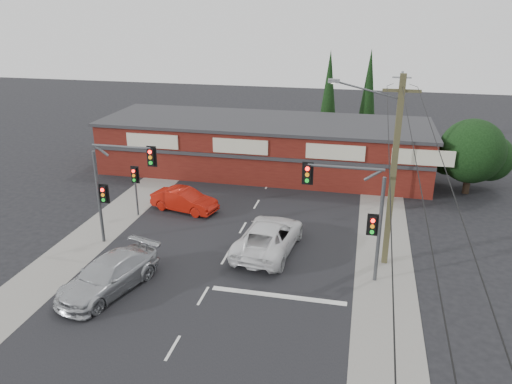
% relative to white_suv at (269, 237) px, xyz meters
% --- Properties ---
extents(ground, '(120.00, 120.00, 0.00)m').
position_rel_white_suv_xyz_m(ground, '(-2.15, -3.00, -0.86)').
color(ground, black).
rests_on(ground, ground).
extents(road_strip, '(14.00, 70.00, 0.01)m').
position_rel_white_suv_xyz_m(road_strip, '(-2.15, 2.00, -0.86)').
color(road_strip, black).
rests_on(road_strip, ground).
extents(verge_left, '(3.00, 70.00, 0.02)m').
position_rel_white_suv_xyz_m(verge_left, '(-10.65, 2.00, -0.85)').
color(verge_left, gray).
rests_on(verge_left, ground).
extents(verge_right, '(3.00, 70.00, 0.02)m').
position_rel_white_suv_xyz_m(verge_right, '(6.35, 2.00, -0.85)').
color(verge_right, gray).
rests_on(verge_right, ground).
extents(stop_line, '(6.50, 0.35, 0.01)m').
position_rel_white_suv_xyz_m(stop_line, '(1.35, -4.50, -0.85)').
color(stop_line, silver).
rests_on(stop_line, ground).
extents(white_suv, '(3.48, 6.45, 1.72)m').
position_rel_white_suv_xyz_m(white_suv, '(0.00, 0.00, 0.00)').
color(white_suv, white).
rests_on(white_suv, ground).
extents(silver_suv, '(3.84, 6.10, 1.65)m').
position_rel_white_suv_xyz_m(silver_suv, '(-6.74, -5.75, -0.04)').
color(silver_suv, '#AFB2B5').
rests_on(silver_suv, ground).
extents(red_sedan, '(4.79, 2.59, 1.50)m').
position_rel_white_suv_xyz_m(red_sedan, '(-6.62, 4.44, -0.11)').
color(red_sedan, '#AD160A').
rests_on(red_sedan, ground).
extents(lane_dashes, '(0.12, 52.69, 0.01)m').
position_rel_white_suv_xyz_m(lane_dashes, '(-2.15, 4.55, -0.85)').
color(lane_dashes, silver).
rests_on(lane_dashes, ground).
extents(shop_building, '(27.30, 8.40, 4.22)m').
position_rel_white_suv_xyz_m(shop_building, '(-3.14, 13.99, 1.27)').
color(shop_building, '#4F140F').
rests_on(shop_building, ground).
extents(tree_cluster, '(5.90, 5.10, 5.50)m').
position_rel_white_suv_xyz_m(tree_cluster, '(12.54, 12.44, 2.04)').
color(tree_cluster, '#2D2116').
rests_on(tree_cluster, ground).
extents(conifer_near, '(1.80, 1.80, 9.25)m').
position_rel_white_suv_xyz_m(conifer_near, '(1.35, 21.00, 4.62)').
color(conifer_near, '#2D2116').
rests_on(conifer_near, ground).
extents(conifer_far, '(1.80, 1.80, 9.25)m').
position_rel_white_suv_xyz_m(conifer_far, '(4.85, 23.00, 4.62)').
color(conifer_far, '#2D2116').
rests_on(conifer_far, ground).
extents(traffic_mast_left, '(3.77, 0.27, 5.97)m').
position_rel_white_suv_xyz_m(traffic_mast_left, '(-8.57, -0.99, 3.07)').
color(traffic_mast_left, '#47494C').
rests_on(traffic_mast_left, ground).
extents(traffic_mast_right, '(3.96, 0.27, 5.97)m').
position_rel_white_suv_xyz_m(traffic_mast_right, '(4.72, -1.99, 3.09)').
color(traffic_mast_right, '#47494C').
rests_on(traffic_mast_right, ground).
extents(pedestal_signal, '(0.55, 0.27, 3.38)m').
position_rel_white_suv_xyz_m(pedestal_signal, '(-9.35, 3.01, 1.55)').
color(pedestal_signal, '#47494C').
rests_on(pedestal_signal, ground).
extents(utility_pole, '(4.38, 0.59, 10.00)m').
position_rel_white_suv_xyz_m(utility_pole, '(6.22, -0.01, 4.54)').
color(utility_pole, brown).
rests_on(utility_pole, ground).
extents(steel_pole, '(1.20, 0.16, 9.00)m').
position_rel_white_suv_xyz_m(steel_pole, '(6.85, 9.00, 3.84)').
color(steel_pole, gray).
rests_on(steel_pole, ground).
extents(power_lines, '(2.01, 29.00, 1.22)m').
position_rel_white_suv_xyz_m(power_lines, '(6.33, -5.47, 8.18)').
color(power_lines, black).
rests_on(power_lines, ground).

